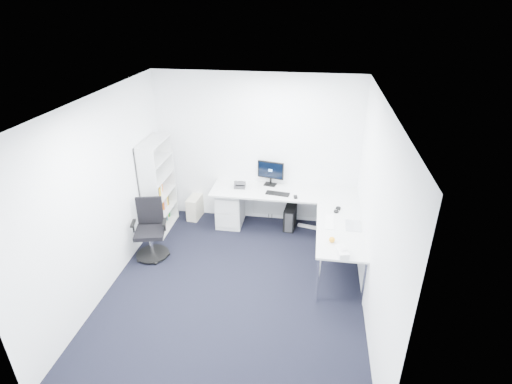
# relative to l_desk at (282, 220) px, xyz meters

# --- Properties ---
(ground) EXTENTS (4.20, 4.20, 0.00)m
(ground) POSITION_rel_l_desk_xyz_m (-0.55, -1.40, -0.37)
(ground) COLOR black
(ceiling) EXTENTS (4.20, 4.20, 0.00)m
(ceiling) POSITION_rel_l_desk_xyz_m (-0.55, -1.40, 2.33)
(ceiling) COLOR white
(wall_back) EXTENTS (3.60, 0.02, 2.70)m
(wall_back) POSITION_rel_l_desk_xyz_m (-0.55, 0.70, 0.98)
(wall_back) COLOR white
(wall_back) RESTS_ON ground
(wall_front) EXTENTS (3.60, 0.02, 2.70)m
(wall_front) POSITION_rel_l_desk_xyz_m (-0.55, -3.50, 0.98)
(wall_front) COLOR white
(wall_front) RESTS_ON ground
(wall_left) EXTENTS (0.02, 4.20, 2.70)m
(wall_left) POSITION_rel_l_desk_xyz_m (-2.35, -1.40, 0.98)
(wall_left) COLOR white
(wall_left) RESTS_ON ground
(wall_right) EXTENTS (0.02, 4.20, 2.70)m
(wall_right) POSITION_rel_l_desk_xyz_m (1.25, -1.40, 0.98)
(wall_right) COLOR white
(wall_right) RESTS_ON ground
(l_desk) EXTENTS (2.57, 1.44, 0.75)m
(l_desk) POSITION_rel_l_desk_xyz_m (0.00, 0.00, 0.00)
(l_desk) COLOR silver
(l_desk) RESTS_ON ground
(drawer_pedestal) EXTENTS (0.45, 0.56, 0.68)m
(drawer_pedestal) POSITION_rel_l_desk_xyz_m (-0.99, 0.39, -0.03)
(drawer_pedestal) COLOR silver
(drawer_pedestal) RESTS_ON ground
(bookshelf) EXTENTS (0.32, 0.83, 1.66)m
(bookshelf) POSITION_rel_l_desk_xyz_m (-2.17, 0.05, 0.46)
(bookshelf) COLOR silver
(bookshelf) RESTS_ON ground
(task_chair) EXTENTS (0.65, 0.65, 0.97)m
(task_chair) POSITION_rel_l_desk_xyz_m (-2.02, -0.82, 0.11)
(task_chair) COLOR black
(task_chair) RESTS_ON ground
(black_pc_tower) EXTENTS (0.22, 0.43, 0.41)m
(black_pc_tower) POSITION_rel_l_desk_xyz_m (0.11, 0.41, -0.17)
(black_pc_tower) COLOR black
(black_pc_tower) RESTS_ON ground
(beige_pc_tower) EXTENTS (0.24, 0.46, 0.42)m
(beige_pc_tower) POSITION_rel_l_desk_xyz_m (-1.70, 0.53, -0.16)
(beige_pc_tower) COLOR beige
(beige_pc_tower) RESTS_ON ground
(power_strip) EXTENTS (0.36, 0.14, 0.04)m
(power_strip) POSITION_rel_l_desk_xyz_m (0.43, 0.45, -0.35)
(power_strip) COLOR white
(power_strip) RESTS_ON ground
(monitor) EXTENTS (0.50, 0.25, 0.46)m
(monitor) POSITION_rel_l_desk_xyz_m (-0.28, 0.57, 0.60)
(monitor) COLOR black
(monitor) RESTS_ON l_desk
(black_keyboard) EXTENTS (0.42, 0.19, 0.02)m
(black_keyboard) POSITION_rel_l_desk_xyz_m (-0.11, 0.22, 0.38)
(black_keyboard) COLOR black
(black_keyboard) RESTS_ON l_desk
(mouse) EXTENTS (0.07, 0.11, 0.03)m
(mouse) POSITION_rel_l_desk_xyz_m (0.20, 0.13, 0.39)
(mouse) COLOR black
(mouse) RESTS_ON l_desk
(desk_phone) EXTENTS (0.21, 0.21, 0.13)m
(desk_phone) POSITION_rel_l_desk_xyz_m (-0.80, 0.40, 0.44)
(desk_phone) COLOR #2B2B2D
(desk_phone) RESTS_ON l_desk
(laptop) EXTENTS (0.34, 0.33, 0.23)m
(laptop) POSITION_rel_l_desk_xyz_m (1.09, -0.66, 0.49)
(laptop) COLOR silver
(laptop) RESTS_ON l_desk
(white_keyboard) EXTENTS (0.14, 0.45, 0.01)m
(white_keyboard) POSITION_rel_l_desk_xyz_m (0.75, -0.59, 0.38)
(white_keyboard) COLOR white
(white_keyboard) RESTS_ON l_desk
(headphones) EXTENTS (0.17, 0.21, 0.05)m
(headphones) POSITION_rel_l_desk_xyz_m (0.88, -0.21, 0.40)
(headphones) COLOR black
(headphones) RESTS_ON l_desk
(orange_fruit) EXTENTS (0.08, 0.08, 0.08)m
(orange_fruit) POSITION_rel_l_desk_xyz_m (0.78, -1.14, 0.42)
(orange_fruit) COLOR orange
(orange_fruit) RESTS_ON l_desk
(tissue_box) EXTENTS (0.18, 0.27, 0.09)m
(tissue_box) POSITION_rel_l_desk_xyz_m (0.90, -1.42, 0.42)
(tissue_box) COLOR white
(tissue_box) RESTS_ON l_desk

